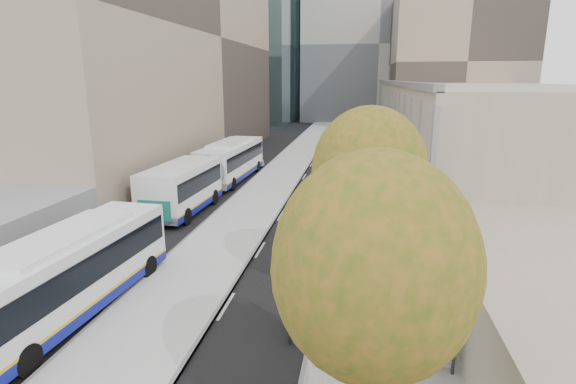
% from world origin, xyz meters
% --- Properties ---
extents(bus_platform, '(4.25, 150.00, 0.15)m').
position_xyz_m(bus_platform, '(-3.88, 35.00, 0.07)').
color(bus_platform, '#B6B6B6').
rests_on(bus_platform, ground).
extents(sidewalk, '(4.75, 150.00, 0.08)m').
position_xyz_m(sidewalk, '(4.12, 35.00, 0.04)').
color(sidewalk, gray).
rests_on(sidewalk, ground).
extents(building_tan, '(18.00, 92.00, 8.00)m').
position_xyz_m(building_tan, '(15.50, 64.00, 4.00)').
color(building_tan, '#9F9A7F').
rests_on(building_tan, ground).
extents(building_midrise, '(24.00, 46.00, 25.00)m').
position_xyz_m(building_midrise, '(-22.50, 41.00, 12.50)').
color(building_midrise, gray).
rests_on(building_midrise, ground).
extents(building_far_block, '(30.00, 18.00, 30.00)m').
position_xyz_m(building_far_block, '(6.00, 96.00, 15.00)').
color(building_far_block, '#A49E95').
rests_on(building_far_block, ground).
extents(bus_shelter, '(1.90, 4.40, 2.53)m').
position_xyz_m(bus_shelter, '(5.69, 10.96, 2.19)').
color(bus_shelter, '#383A3F').
rests_on(bus_shelter, sidewalk).
extents(tree_b, '(4.00, 4.00, 6.97)m').
position_xyz_m(tree_b, '(3.60, 5.00, 5.04)').
color(tree_b, black).
rests_on(tree_b, sidewalk).
extents(tree_c, '(4.20, 4.20, 7.28)m').
position_xyz_m(tree_c, '(3.60, 13.00, 5.25)').
color(tree_c, black).
rests_on(tree_c, sidewalk).
extents(bus_far, '(3.54, 19.20, 3.18)m').
position_xyz_m(bus_far, '(-7.88, 29.45, 1.74)').
color(bus_far, white).
rests_on(bus_far, ground).
extents(cyclist, '(0.69, 1.75, 2.17)m').
position_xyz_m(cyclist, '(1.11, 10.44, 0.81)').
color(cyclist, black).
rests_on(cyclist, ground).
extents(distant_car, '(2.85, 4.38, 1.39)m').
position_xyz_m(distant_car, '(-7.42, 41.14, 0.69)').
color(distant_car, silver).
rests_on(distant_car, ground).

